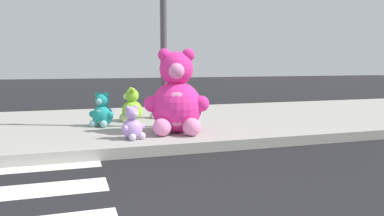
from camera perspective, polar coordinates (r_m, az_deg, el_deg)
The scene contains 7 objects.
sidewalk at distance 7.09m, azimuth -13.60°, elevation -2.74°, with size 28.00×4.40×0.15m, color #9E9B93.
sign_pole at distance 6.39m, azimuth -4.29°, elevation 12.38°, with size 0.56×0.11×3.20m.
plush_pink_large at distance 5.83m, azimuth -2.33°, elevation 1.30°, with size 0.97×0.91×1.29m.
plush_white at distance 7.46m, azimuth -4.99°, elevation -0.03°, with size 0.33×0.37×0.48m.
plush_lime at distance 7.13m, azimuth -9.10°, elevation 0.05°, with size 0.42×0.48×0.62m.
plush_lavender at distance 5.44m, azimuth -8.87°, elevation -2.62°, with size 0.34×0.34×0.48m.
plush_teal at distance 6.64m, azimuth -13.32°, elevation -0.67°, with size 0.41×0.42×0.58m.
Camera 1 is at (-0.50, -1.78, 1.21)m, focal length 35.61 mm.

